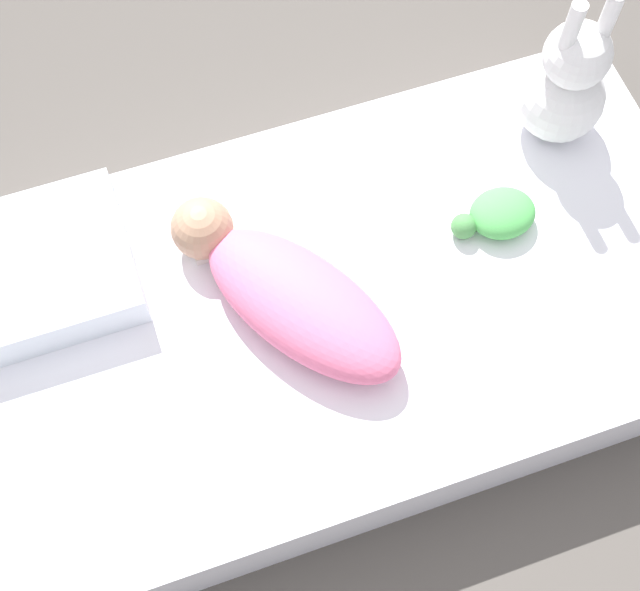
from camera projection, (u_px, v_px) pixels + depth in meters
name	position (u px, v px, depth m)	size (l,w,h in m)	color
ground_plane	(335.00, 333.00, 1.98)	(12.00, 12.00, 0.00)	#514C47
bed_mattress	(336.00, 315.00, 1.89)	(1.59, 0.86, 0.20)	white
burp_cloth	(225.00, 223.00, 1.86)	(0.16, 0.15, 0.02)	white
swaddled_baby	(286.00, 292.00, 1.74)	(0.41, 0.53, 0.13)	pink
pillow	(49.00, 267.00, 1.78)	(0.33, 0.32, 0.09)	white
bunny_plush	(566.00, 85.00, 1.85)	(0.19, 0.19, 0.38)	white
turtle_plush	(498.00, 215.00, 1.84)	(0.18, 0.12, 0.06)	#51B756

